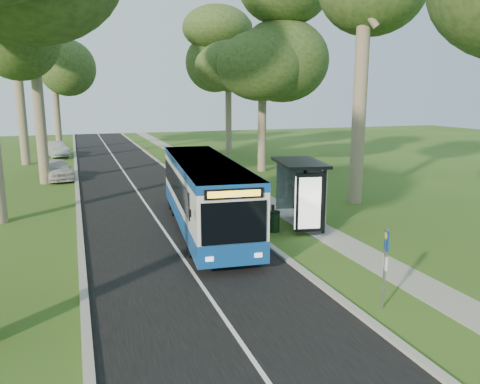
% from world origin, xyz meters
% --- Properties ---
extents(ground, '(120.00, 120.00, 0.00)m').
position_xyz_m(ground, '(0.00, 0.00, 0.00)').
color(ground, '#315119').
rests_on(ground, ground).
extents(road, '(7.00, 100.00, 0.02)m').
position_xyz_m(road, '(-3.50, 10.00, 0.01)').
color(road, black).
rests_on(road, ground).
extents(kerb_east, '(0.25, 100.00, 0.12)m').
position_xyz_m(kerb_east, '(0.00, 10.00, 0.06)').
color(kerb_east, '#9E9B93').
rests_on(kerb_east, ground).
extents(kerb_west, '(0.25, 100.00, 0.12)m').
position_xyz_m(kerb_west, '(-7.00, 10.00, 0.06)').
color(kerb_west, '#9E9B93').
rests_on(kerb_west, ground).
extents(centre_line, '(0.12, 100.00, 0.00)m').
position_xyz_m(centre_line, '(-3.50, 10.00, 0.02)').
color(centre_line, white).
rests_on(centre_line, road).
extents(footpath, '(1.50, 100.00, 0.02)m').
position_xyz_m(footpath, '(3.00, 10.00, 0.01)').
color(footpath, gray).
rests_on(footpath, ground).
extents(bus, '(3.60, 11.83, 3.08)m').
position_xyz_m(bus, '(-1.70, 3.78, 1.60)').
color(bus, white).
rests_on(bus, ground).
extents(bus_stop_sign, '(0.15, 0.32, 2.30)m').
position_xyz_m(bus_stop_sign, '(0.88, -5.58, 1.45)').
color(bus_stop_sign, gray).
rests_on(bus_stop_sign, ground).
extents(bus_shelter, '(2.47, 3.74, 2.97)m').
position_xyz_m(bus_shelter, '(2.64, 2.45, 2.10)').
color(bus_shelter, black).
rests_on(bus_shelter, ground).
extents(litter_bin, '(0.52, 0.52, 0.91)m').
position_xyz_m(litter_bin, '(1.03, 2.35, 0.46)').
color(litter_bin, black).
rests_on(litter_bin, ground).
extents(car_white, '(2.51, 4.56, 1.47)m').
position_xyz_m(car_white, '(-8.23, 19.17, 0.74)').
color(car_white, silver).
rests_on(car_white, ground).
extents(car_silver, '(2.90, 4.70, 1.46)m').
position_xyz_m(car_silver, '(-8.77, 32.75, 0.73)').
color(car_silver, '#B4B7BD').
rests_on(car_silver, ground).
extents(tree_west_d, '(5.20, 5.20, 18.06)m').
position_xyz_m(tree_west_d, '(-11.00, 28.00, 13.35)').
color(tree_west_d, '#7A6B56').
rests_on(tree_west_d, ground).
extents(tree_west_e, '(5.20, 5.20, 14.49)m').
position_xyz_m(tree_west_e, '(-8.50, 38.00, 10.74)').
color(tree_west_e, '#7A6B56').
rests_on(tree_west_e, ground).
extents(tree_east_c, '(5.20, 5.20, 13.68)m').
position_xyz_m(tree_east_c, '(6.80, 18.00, 10.14)').
color(tree_east_c, '#7A6B56').
rests_on(tree_east_c, ground).
extents(tree_east_d, '(5.20, 5.20, 12.94)m').
position_xyz_m(tree_east_d, '(8.00, 30.00, 9.60)').
color(tree_east_d, '#7A6B56').
rests_on(tree_east_d, ground).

